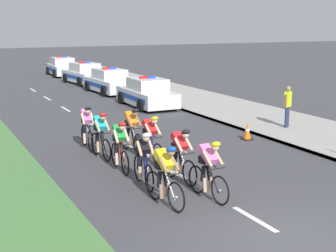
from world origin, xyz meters
The scene contains 19 objects.
ground_plane centered at (0.00, 0.00, 0.00)m, with size 160.00×160.00×0.00m, color #424247.
sidewalk_slab centered at (7.24, 14.00, 0.06)m, with size 4.41×60.00×0.12m, color #A3A099.
kerb_edge centered at (5.11, 14.00, 0.07)m, with size 0.16×60.00×0.13m, color #9E9E99.
lane_markings_centre centered at (0.00, 11.28, 0.00)m, with size 0.14×29.60×0.01m.
cyclist_lead centered at (-1.43, 2.89, 0.79)m, with size 0.45×1.72×1.56m.
cyclist_second centered at (-0.26, 2.85, 0.79)m, with size 0.44×1.72×1.56m.
cyclist_third centered at (-1.31, 4.45, 0.79)m, with size 0.45×1.72×1.56m.
cyclist_fourth centered at (-0.25, 4.37, 0.79)m, with size 0.43×1.72×1.56m.
cyclist_fifth centered at (-1.37, 6.04, 0.79)m, with size 0.44×1.72×1.56m.
cyclist_sixth centered at (-0.21, 6.43, 0.79)m, with size 0.44×1.72×1.56m.
cyclist_seventh centered at (-1.40, 7.67, 0.79)m, with size 0.42×1.72×1.56m.
cyclist_eighth centered at (-0.22, 7.91, 0.79)m, with size 0.44×1.72×1.56m.
cyclist_ninth centered at (-1.44, 9.01, 0.79)m, with size 0.44×1.72×1.56m.
police_car_nearest centered at (3.98, 16.13, 0.68)m, with size 2.06×4.43×1.59m.
police_car_second centered at (3.98, 21.88, 0.68)m, with size 2.17×4.49×1.59m.
police_car_third centered at (3.98, 27.04, 0.68)m, with size 2.31×4.55×1.59m.
police_car_furthest centered at (3.98, 33.15, 0.68)m, with size 2.13×4.47×1.59m.
traffic_cone_mid centered at (4.32, 7.70, 0.31)m, with size 0.36×0.36×0.64m.
spectator_closest centered at (6.73, 8.39, 1.08)m, with size 0.47×0.39×1.68m.
Camera 1 is at (-6.38, -7.26, 4.30)m, focal length 53.49 mm.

